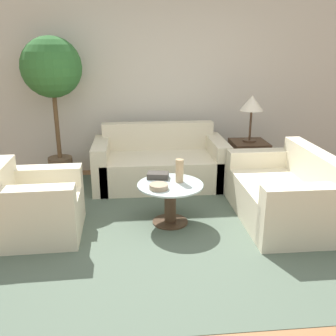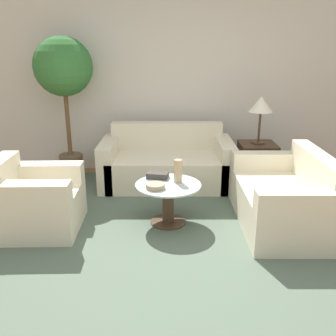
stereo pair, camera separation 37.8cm
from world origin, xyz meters
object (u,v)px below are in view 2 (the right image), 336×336
table_lamp (261,106)px  book_stack (157,175)px  loveseat (288,200)px  coffee_table (168,198)px  bowl (155,186)px  sofa_main (167,164)px  vase (178,171)px  armchair (32,204)px  potted_plant (64,75)px

table_lamp → book_stack: 1.76m
loveseat → coffee_table: 1.29m
bowl → book_stack: size_ratio=0.77×
sofa_main → bowl: size_ratio=9.13×
loveseat → table_lamp: 1.45m
loveseat → bowl: 1.44m
sofa_main → vase: size_ratio=7.08×
armchair → loveseat: bearing=-89.1°
armchair → coffee_table: armchair is taller
armchair → table_lamp: bearing=-65.1°
potted_plant → armchair: bearing=-89.8°
loveseat → book_stack: 1.43m
table_lamp → bowl: table_lamp is taller
bowl → book_stack: book_stack is taller
armchair → vase: size_ratio=3.43×
sofa_main → book_stack: size_ratio=7.07×
armchair → potted_plant: size_ratio=0.44×
bowl → loveseat: bearing=4.6°
loveseat → bowl: size_ratio=7.41×
armchair → bowl: armchair is taller
potted_plant → vase: potted_plant is taller
sofa_main → potted_plant: potted_plant is taller
vase → bowl: size_ratio=1.29×
table_lamp → loveseat: bearing=-86.4°
armchair → loveseat: loveseat is taller
loveseat → table_lamp: (-0.07, 1.19, 0.82)m
potted_plant → bowl: bearing=-51.8°
potted_plant → vase: (1.52, -1.45, -0.89)m
loveseat → potted_plant: bearing=-119.3°
bowl → armchair: bearing=179.9°
armchair → table_lamp: size_ratio=1.37×
armchair → coffee_table: 1.42m
potted_plant → book_stack: size_ratio=7.84×
potted_plant → sofa_main: bearing=-9.6°
table_lamp → coffee_table: bearing=-135.9°
table_lamp → book_stack: (-1.33, -0.98, -0.61)m
coffee_table → potted_plant: potted_plant is taller
sofa_main → book_stack: (-0.10, -1.08, 0.21)m
armchair → bowl: 1.30m
potted_plant → vase: bearing=-43.6°
coffee_table → armchair: bearing=-174.8°
book_stack → armchair: bearing=-155.2°
bowl → potted_plant: bearing=128.2°
sofa_main → vase: (0.12, -1.21, 0.30)m
coffee_table → bowl: bearing=-135.5°
table_lamp → book_stack: bearing=-143.6°
coffee_table → sofa_main: bearing=90.9°
table_lamp → vase: (-1.11, -1.12, -0.52)m
vase → bowl: bearing=-141.6°
potted_plant → vase: size_ratio=7.85×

